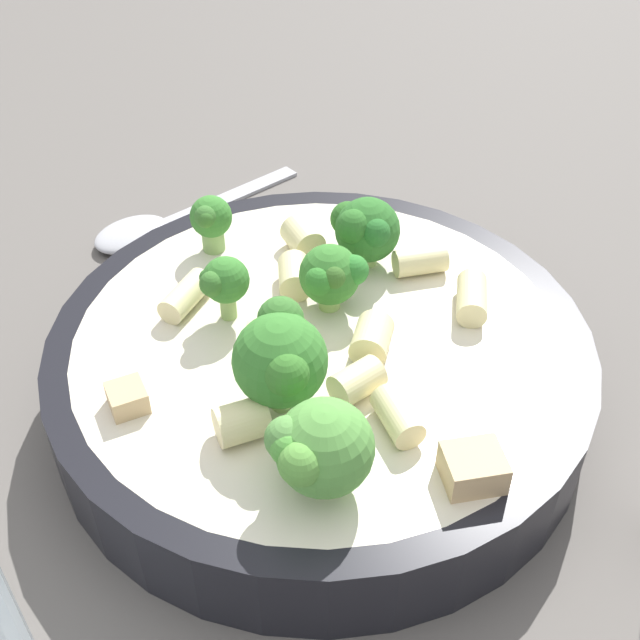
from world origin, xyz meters
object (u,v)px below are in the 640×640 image
at_px(broccoli_floret_2, 211,220).
at_px(rigatoni_2, 420,261).
at_px(broccoli_floret_4, 364,229).
at_px(rigatoni_1, 186,296).
at_px(rigatoni_5, 357,381).
at_px(rigatoni_8, 272,334).
at_px(rigatoni_3, 294,276).
at_px(rigatoni_4, 242,422).
at_px(broccoli_floret_3, 331,276).
at_px(broccoli_floret_5, 281,356).
at_px(pasta_bowl, 320,363).
at_px(chicken_chunk_0, 127,398).
at_px(rigatoni_0, 303,238).
at_px(rigatoni_9, 472,298).
at_px(chicken_chunk_1, 483,462).
at_px(rigatoni_7, 372,339).
at_px(rigatoni_6, 398,416).
at_px(broccoli_floret_1, 224,282).
at_px(spoon, 160,223).
at_px(broccoli_floret_0, 319,449).

xyz_separation_m(broccoli_floret_2, rigatoni_2, (-0.08, -0.08, -0.01)).
height_order(broccoli_floret_4, rigatoni_1, broccoli_floret_4).
xyz_separation_m(rigatoni_5, rigatoni_8, (0.05, 0.01, -0.00)).
xyz_separation_m(rigatoni_3, rigatoni_4, (-0.07, 0.07, 0.00)).
height_order(broccoli_floret_3, rigatoni_3, broccoli_floret_3).
height_order(broccoli_floret_3, broccoli_floret_5, broccoli_floret_5).
xyz_separation_m(pasta_bowl, broccoli_floret_4, (0.03, -0.05, 0.04)).
relative_size(broccoli_floret_5, chicken_chunk_0, 2.86).
xyz_separation_m(broccoli_floret_2, rigatoni_0, (-0.03, -0.04, -0.01)).
height_order(rigatoni_9, chicken_chunk_1, same).
xyz_separation_m(broccoli_floret_4, chicken_chunk_1, (-0.14, 0.05, -0.01)).
xyz_separation_m(broccoli_floret_2, rigatoni_7, (-0.11, -0.02, -0.01)).
relative_size(broccoli_floret_3, rigatoni_6, 1.35).
bearing_deg(broccoli_floret_4, broccoli_floret_1, 88.01).
bearing_deg(broccoli_floret_2, rigatoni_9, -146.02).
relative_size(broccoli_floret_4, rigatoni_9, 1.40).
xyz_separation_m(broccoli_floret_4, chicken_chunk_0, (-0.02, 0.14, -0.02)).
bearing_deg(rigatoni_2, rigatoni_7, 120.37).
xyz_separation_m(rigatoni_1, spoon, (0.13, -0.04, -0.04)).
relative_size(rigatoni_3, chicken_chunk_0, 1.42).
height_order(broccoli_floret_2, broccoli_floret_4, broccoli_floret_4).
xyz_separation_m(rigatoni_4, chicken_chunk_1, (-0.07, -0.07, -0.00)).
relative_size(rigatoni_6, chicken_chunk_1, 1.11).
bearing_deg(rigatoni_4, rigatoni_6, -121.12).
relative_size(rigatoni_5, rigatoni_9, 0.76).
bearing_deg(pasta_bowl, chicken_chunk_0, 83.81).
bearing_deg(rigatoni_5, spoon, -2.78).
distance_m(broccoli_floret_5, chicken_chunk_1, 0.09).
bearing_deg(rigatoni_0, rigatoni_1, 94.18).
xyz_separation_m(broccoli_floret_1, rigatoni_5, (-0.08, -0.02, -0.01)).
relative_size(broccoli_floret_0, rigatoni_8, 1.90).
height_order(rigatoni_2, spoon, rigatoni_2).
bearing_deg(broccoli_floret_4, rigatoni_8, 110.37).
bearing_deg(rigatoni_7, broccoli_floret_5, 93.90).
height_order(rigatoni_5, rigatoni_7, rigatoni_7).
xyz_separation_m(broccoli_floret_2, chicken_chunk_1, (-0.19, -0.01, -0.01)).
bearing_deg(pasta_bowl, broccoli_floret_1, 37.77).
relative_size(chicken_chunk_0, chicken_chunk_1, 0.70).
bearing_deg(broccoli_floret_0, broccoli_floret_3, -38.24).
distance_m(broccoli_floret_2, broccoli_floret_4, 0.08).
height_order(pasta_bowl, rigatoni_7, rigatoni_7).
relative_size(pasta_bowl, rigatoni_2, 9.68).
xyz_separation_m(broccoli_floret_3, rigatoni_6, (-0.08, 0.02, -0.01)).
xyz_separation_m(broccoli_floret_0, rigatoni_1, (0.13, -0.01, -0.02)).
xyz_separation_m(broccoli_floret_3, rigatoni_5, (-0.05, 0.03, -0.01)).
xyz_separation_m(broccoli_floret_1, rigatoni_7, (-0.06, -0.04, -0.01)).
distance_m(rigatoni_2, spoon, 0.19).
distance_m(broccoli_floret_5, rigatoni_7, 0.05).
relative_size(rigatoni_2, spoon, 0.17).
relative_size(broccoli_floret_1, broccoli_floret_3, 0.97).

